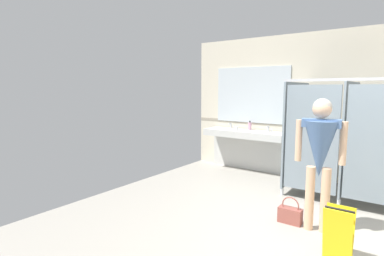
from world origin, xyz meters
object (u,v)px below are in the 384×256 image
object	(u,v)px
paper_cup	(237,129)
wet_floor_sign	(338,234)
person_standing	(320,148)
soap_dispenser	(250,126)
handbag	(290,215)

from	to	relation	value
paper_cup	wet_floor_sign	size ratio (longest dim) A/B	0.15
person_standing	soap_dispenser	world-z (taller)	person_standing
handbag	wet_floor_sign	world-z (taller)	wet_floor_sign
handbag	soap_dispenser	world-z (taller)	soap_dispenser
soap_dispenser	wet_floor_sign	bearing A→B (deg)	-49.80
person_standing	handbag	bearing A→B (deg)	176.62
soap_dispenser	paper_cup	size ratio (longest dim) A/B	2.27
person_standing	soap_dispenser	bearing A→B (deg)	132.30
paper_cup	wet_floor_sign	distance (m)	3.54
person_standing	handbag	xyz separation A→B (m)	(-0.33, 0.02, -0.94)
handbag	paper_cup	xyz separation A→B (m)	(-1.78, 1.84, 0.82)
handbag	paper_cup	distance (m)	2.69
soap_dispenser	wet_floor_sign	distance (m)	3.65
soap_dispenser	handbag	bearing A→B (deg)	-52.72
wet_floor_sign	paper_cup	bearing A→B (deg)	135.33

